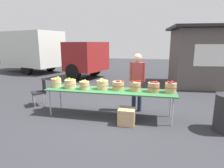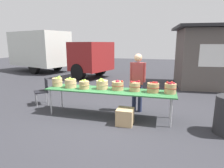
% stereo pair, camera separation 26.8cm
% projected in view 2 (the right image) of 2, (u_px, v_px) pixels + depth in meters
% --- Properties ---
extents(ground_plane, '(40.00, 40.00, 0.00)m').
position_uv_depth(ground_plane, '(109.00, 116.00, 5.28)').
color(ground_plane, '#2D2D33').
extents(market_table, '(3.50, 0.76, 0.75)m').
position_uv_depth(market_table, '(109.00, 91.00, 5.12)').
color(market_table, '#2D6B38').
rests_on(market_table, ground).
extents(apple_basket_green_0, '(0.30, 0.30, 0.29)m').
position_uv_depth(apple_basket_green_0, '(57.00, 82.00, 5.56)').
color(apple_basket_green_0, tan).
rests_on(apple_basket_green_0, market_table).
extents(apple_basket_green_1, '(0.34, 0.34, 0.28)m').
position_uv_depth(apple_basket_green_1, '(71.00, 83.00, 5.38)').
color(apple_basket_green_1, tan).
rests_on(apple_basket_green_1, market_table).
extents(apple_basket_green_2, '(0.29, 0.29, 0.26)m').
position_uv_depth(apple_basket_green_2, '(84.00, 85.00, 5.23)').
color(apple_basket_green_2, tan).
rests_on(apple_basket_green_2, market_table).
extents(apple_basket_green_3, '(0.33, 0.33, 0.29)m').
position_uv_depth(apple_basket_green_3, '(102.00, 84.00, 5.20)').
color(apple_basket_green_3, tan).
rests_on(apple_basket_green_3, market_table).
extents(apple_basket_red_0, '(0.33, 0.33, 0.27)m').
position_uv_depth(apple_basket_red_0, '(118.00, 85.00, 5.10)').
color(apple_basket_red_0, tan).
rests_on(apple_basket_red_0, market_table).
extents(apple_basket_red_1, '(0.30, 0.30, 0.29)m').
position_uv_depth(apple_basket_red_1, '(135.00, 86.00, 4.97)').
color(apple_basket_red_1, tan).
rests_on(apple_basket_red_1, market_table).
extents(apple_basket_red_2, '(0.32, 0.32, 0.29)m').
position_uv_depth(apple_basket_red_2, '(153.00, 87.00, 4.85)').
color(apple_basket_red_2, '#A87F51').
rests_on(apple_basket_red_2, market_table).
extents(apple_basket_red_3, '(0.30, 0.30, 0.30)m').
position_uv_depth(apple_basket_red_3, '(170.00, 88.00, 4.73)').
color(apple_basket_red_3, tan).
rests_on(apple_basket_red_3, market_table).
extents(vendor_adult, '(0.45, 0.24, 1.70)m').
position_uv_depth(vendor_adult, '(138.00, 78.00, 5.43)').
color(vendor_adult, '#262D4C').
rests_on(vendor_adult, ground).
extents(box_truck, '(7.99, 4.45, 2.75)m').
position_uv_depth(box_truck, '(50.00, 51.00, 12.73)').
color(box_truck, silver).
rests_on(box_truck, ground).
extents(food_kiosk, '(3.73, 3.18, 2.74)m').
position_uv_depth(food_kiosk, '(213.00, 57.00, 8.65)').
color(food_kiosk, '#59514C').
rests_on(food_kiosk, ground).
extents(folding_chair, '(0.57, 0.57, 0.86)m').
position_uv_depth(folding_chair, '(43.00, 89.00, 6.18)').
color(folding_chair, black).
rests_on(folding_chair, ground).
extents(produce_crate, '(0.40, 0.40, 0.40)m').
position_uv_depth(produce_crate, '(125.00, 117.00, 4.70)').
color(produce_crate, tan).
rests_on(produce_crate, ground).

